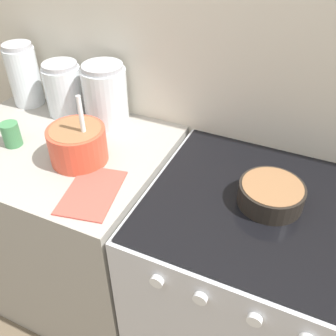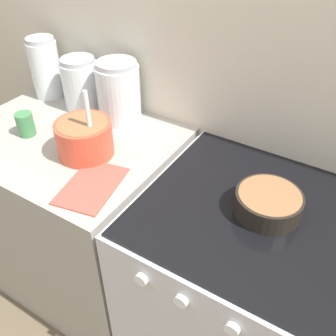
{
  "view_description": "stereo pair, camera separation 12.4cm",
  "coord_description": "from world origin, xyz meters",
  "px_view_note": "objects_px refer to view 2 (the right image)",
  "views": [
    {
      "loc": [
        0.47,
        -0.57,
        1.7
      ],
      "look_at": [
        0.06,
        0.32,
        0.94
      ],
      "focal_mm": 40.0,
      "sensor_mm": 36.0,
      "label": 1
    },
    {
      "loc": [
        0.58,
        -0.51,
        1.7
      ],
      "look_at": [
        0.06,
        0.32,
        0.94
      ],
      "focal_mm": 40.0,
      "sensor_mm": 36.0,
      "label": 2
    }
  ],
  "objects_px": {
    "mixing_bowl": "(84,136)",
    "baking_pan": "(268,203)",
    "storage_jar_left": "(46,72)",
    "stove": "(241,296)",
    "storage_jar_middle": "(81,87)",
    "tin_can": "(25,124)",
    "storage_jar_right": "(119,96)"
  },
  "relations": [
    {
      "from": "mixing_bowl",
      "to": "tin_can",
      "type": "distance_m",
      "value": 0.29
    },
    {
      "from": "stove",
      "to": "storage_jar_middle",
      "type": "height_order",
      "value": "storage_jar_middle"
    },
    {
      "from": "mixing_bowl",
      "to": "storage_jar_right",
      "type": "distance_m",
      "value": 0.28
    },
    {
      "from": "baking_pan",
      "to": "storage_jar_left",
      "type": "height_order",
      "value": "storage_jar_left"
    },
    {
      "from": "stove",
      "to": "mixing_bowl",
      "type": "height_order",
      "value": "mixing_bowl"
    },
    {
      "from": "stove",
      "to": "mixing_bowl",
      "type": "relative_size",
      "value": 3.36
    },
    {
      "from": "baking_pan",
      "to": "storage_jar_right",
      "type": "height_order",
      "value": "storage_jar_right"
    },
    {
      "from": "storage_jar_middle",
      "to": "tin_can",
      "type": "xyz_separation_m",
      "value": [
        -0.03,
        -0.3,
        -0.05
      ]
    },
    {
      "from": "tin_can",
      "to": "mixing_bowl",
      "type": "bearing_deg",
      "value": 5.12
    },
    {
      "from": "mixing_bowl",
      "to": "baking_pan",
      "type": "xyz_separation_m",
      "value": [
        0.68,
        0.06,
        -0.04
      ]
    },
    {
      "from": "mixing_bowl",
      "to": "storage_jar_right",
      "type": "bearing_deg",
      "value": 99.87
    },
    {
      "from": "mixing_bowl",
      "to": "storage_jar_middle",
      "type": "relative_size",
      "value": 1.18
    },
    {
      "from": "storage_jar_middle",
      "to": "mixing_bowl",
      "type": "bearing_deg",
      "value": -46.63
    },
    {
      "from": "baking_pan",
      "to": "storage_jar_middle",
      "type": "bearing_deg",
      "value": 167.16
    },
    {
      "from": "mixing_bowl",
      "to": "storage_jar_middle",
      "type": "height_order",
      "value": "mixing_bowl"
    },
    {
      "from": "stove",
      "to": "storage_jar_right",
      "type": "height_order",
      "value": "storage_jar_right"
    },
    {
      "from": "storage_jar_right",
      "to": "tin_can",
      "type": "distance_m",
      "value": 0.39
    },
    {
      "from": "mixing_bowl",
      "to": "baking_pan",
      "type": "relative_size",
      "value": 1.3
    },
    {
      "from": "stove",
      "to": "mixing_bowl",
      "type": "bearing_deg",
      "value": -176.45
    },
    {
      "from": "mixing_bowl",
      "to": "storage_jar_middle",
      "type": "xyz_separation_m",
      "value": [
        -0.25,
        0.27,
        0.02
      ]
    },
    {
      "from": "storage_jar_middle",
      "to": "stove",
      "type": "bearing_deg",
      "value": -14.0
    },
    {
      "from": "storage_jar_right",
      "to": "storage_jar_middle",
      "type": "bearing_deg",
      "value": 180.0
    },
    {
      "from": "stove",
      "to": "tin_can",
      "type": "distance_m",
      "value": 1.07
    },
    {
      "from": "storage_jar_left",
      "to": "storage_jar_right",
      "type": "distance_m",
      "value": 0.42
    },
    {
      "from": "mixing_bowl",
      "to": "storage_jar_right",
      "type": "xyz_separation_m",
      "value": [
        -0.05,
        0.27,
        0.03
      ]
    },
    {
      "from": "storage_jar_right",
      "to": "stove",
      "type": "bearing_deg",
      "value": -17.87
    },
    {
      "from": "stove",
      "to": "storage_jar_left",
      "type": "xyz_separation_m",
      "value": [
        -1.12,
        0.23,
        0.56
      ]
    },
    {
      "from": "baking_pan",
      "to": "storage_jar_right",
      "type": "xyz_separation_m",
      "value": [
        -0.73,
        0.21,
        0.07
      ]
    },
    {
      "from": "tin_can",
      "to": "storage_jar_middle",
      "type": "bearing_deg",
      "value": 83.36
    },
    {
      "from": "mixing_bowl",
      "to": "baking_pan",
      "type": "distance_m",
      "value": 0.68
    },
    {
      "from": "stove",
      "to": "storage_jar_right",
      "type": "xyz_separation_m",
      "value": [
        -0.71,
        0.23,
        0.55
      ]
    },
    {
      "from": "stove",
      "to": "storage_jar_right",
      "type": "relative_size",
      "value": 3.51
    }
  ]
}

